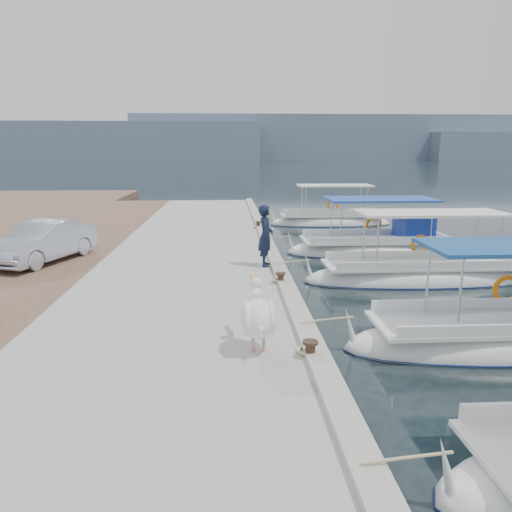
{
  "coord_description": "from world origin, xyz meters",
  "views": [
    {
      "loc": [
        -1.78,
        -11.7,
        4.12
      ],
      "look_at": [
        -1.0,
        1.97,
        1.2
      ],
      "focal_mm": 35.0,
      "sensor_mm": 36.0,
      "label": 1
    }
  ],
  "objects": [
    {
      "name": "ground",
      "position": [
        0.0,
        0.0,
        0.0
      ],
      "size": [
        400.0,
        400.0,
        0.0
      ],
      "primitive_type": "plane",
      "color": "black",
      "rests_on": "ground"
    },
    {
      "name": "distant_hills",
      "position": [
        29.61,
        201.49,
        7.61
      ],
      "size": [
        330.0,
        60.0,
        18.0
      ],
      "color": "slate",
      "rests_on": "ground"
    },
    {
      "name": "quay_curb",
      "position": [
        -0.22,
        5.0,
        0.56
      ],
      "size": [
        0.44,
        40.0,
        0.12
      ],
      "primitive_type": "cube",
      "color": "#9F9A8D",
      "rests_on": "concrete_quay"
    },
    {
      "name": "pelican",
      "position": [
        -1.25,
        -3.09,
        1.16
      ],
      "size": [
        0.58,
        1.64,
        1.28
      ],
      "color": "tan",
      "rests_on": "concrete_quay"
    },
    {
      "name": "parked_car",
      "position": [
        -7.84,
        4.74,
        1.17
      ],
      "size": [
        2.7,
        4.3,
        1.34
      ],
      "primitive_type": "imported",
      "rotation": [
        0.0,
        0.0,
        -0.34
      ],
      "color": "#A7AEBF",
      "rests_on": "cobblestone_strip"
    },
    {
      "name": "fishing_caique_d",
      "position": [
        4.26,
        7.92,
        0.19
      ],
      "size": [
        7.13,
        2.52,
        2.83
      ],
      "color": "silver",
      "rests_on": "ground"
    },
    {
      "name": "cobblestone_strip",
      "position": [
        -8.0,
        5.0,
        0.25
      ],
      "size": [
        4.0,
        40.0,
        0.5
      ],
      "primitive_type": "cube",
      "color": "brown",
      "rests_on": "ground"
    },
    {
      "name": "mooring_bollards",
      "position": [
        -0.35,
        1.5,
        0.69
      ],
      "size": [
        0.28,
        20.28,
        0.33
      ],
      "color": "black",
      "rests_on": "concrete_quay"
    },
    {
      "name": "fishing_caique_c",
      "position": [
        4.38,
        3.42,
        0.12
      ],
      "size": [
        7.59,
        2.07,
        2.83
      ],
      "color": "silver",
      "rests_on": "ground"
    },
    {
      "name": "fishing_caique_e",
      "position": [
        3.97,
        15.75,
        0.13
      ],
      "size": [
        6.77,
        2.01,
        2.83
      ],
      "color": "silver",
      "rests_on": "ground"
    },
    {
      "name": "concrete_quay",
      "position": [
        -3.0,
        5.0,
        0.25
      ],
      "size": [
        6.0,
        40.0,
        0.5
      ],
      "primitive_type": "cube",
      "color": "gray",
      "rests_on": "ground"
    },
    {
      "name": "fisherman",
      "position": [
        -0.6,
        3.73,
        1.47
      ],
      "size": [
        0.51,
        0.74,
        1.94
      ],
      "primitive_type": "imported",
      "rotation": [
        0.0,
        0.0,
        1.51
      ],
      "color": "black",
      "rests_on": "concrete_quay"
    }
  ]
}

